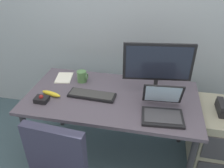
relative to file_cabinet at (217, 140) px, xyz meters
name	(u,v)px	position (x,y,z in m)	size (l,w,h in m)	color
ground_plane	(112,154)	(-0.97, -0.06, -0.33)	(8.00, 8.00, 0.00)	#3B505A
desk	(112,103)	(-0.97, -0.06, 0.32)	(1.49, 0.79, 0.73)	#504855
file_cabinet	(217,140)	(0.00, 0.00, 0.00)	(0.42, 0.53, 0.67)	gray
monitor_main	(158,65)	(-0.61, 0.04, 0.68)	(0.57, 0.18, 0.47)	#262628
keyboard	(92,95)	(-1.14, -0.10, 0.41)	(0.42, 0.15, 0.03)	black
laptop	(163,108)	(-0.54, -0.23, 0.45)	(0.33, 0.33, 0.22)	black
trackball_mouse	(42,99)	(-1.53, -0.26, 0.42)	(0.11, 0.09, 0.07)	black
coffee_mug	(82,76)	(-1.30, 0.13, 0.45)	(0.10, 0.09, 0.11)	#4E7C47
paper_notepad	(64,78)	(-1.50, 0.14, 0.40)	(0.15, 0.21, 0.01)	white
banana	(51,94)	(-1.49, -0.17, 0.42)	(0.19, 0.04, 0.04)	yellow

